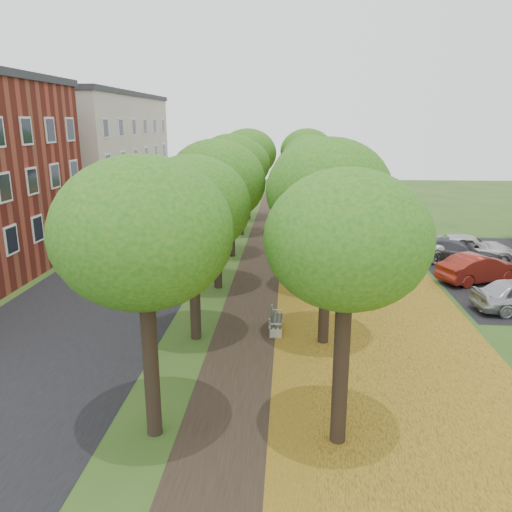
% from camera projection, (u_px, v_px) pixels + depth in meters
% --- Properties ---
extents(ground, '(120.00, 120.00, 0.00)m').
position_uv_depth(ground, '(238.00, 436.00, 13.08)').
color(ground, '#2D4C19').
rests_on(ground, ground).
extents(street_asphalt, '(8.00, 70.00, 0.01)m').
position_uv_depth(street_asphalt, '(132.00, 268.00, 28.01)').
color(street_asphalt, black).
rests_on(street_asphalt, ground).
extents(footpath, '(3.20, 70.00, 0.01)m').
position_uv_depth(footpath, '(265.00, 271.00, 27.52)').
color(footpath, black).
rests_on(footpath, ground).
extents(leaf_verge, '(7.50, 70.00, 0.01)m').
position_uv_depth(leaf_verge, '(357.00, 272.00, 27.20)').
color(leaf_verge, '#B59221').
rests_on(leaf_verge, ground).
extents(parking_lot, '(9.00, 16.00, 0.01)m').
position_uv_depth(parking_lot, '(509.00, 270.00, 27.61)').
color(parking_lot, black).
rests_on(parking_lot, ground).
extents(tree_row_west, '(4.28, 34.28, 7.10)m').
position_uv_depth(tree_row_west, '(224.00, 175.00, 26.29)').
color(tree_row_west, black).
rests_on(tree_row_west, ground).
extents(tree_row_east, '(4.28, 34.28, 7.10)m').
position_uv_depth(tree_row_east, '(316.00, 175.00, 25.98)').
color(tree_row_east, black).
rests_on(tree_row_east, ground).
extents(building_cream, '(10.30, 20.30, 10.40)m').
position_uv_depth(building_cream, '(86.00, 153.00, 44.59)').
color(building_cream, beige).
rests_on(building_cream, ground).
extents(bench, '(0.51, 1.63, 0.76)m').
position_uv_depth(bench, '(275.00, 321.00, 19.60)').
color(bench, '#2C372D').
rests_on(bench, ground).
extents(car_red, '(4.62, 3.18, 1.44)m').
position_uv_depth(car_red, '(479.00, 268.00, 25.46)').
color(car_red, maroon).
rests_on(car_red, ground).
extents(car_grey, '(5.24, 3.74, 1.41)m').
position_uv_depth(car_grey, '(458.00, 252.00, 28.65)').
color(car_grey, '#36373C').
rests_on(car_grey, ground).
extents(car_white, '(5.77, 3.16, 1.53)m').
position_uv_depth(car_white, '(470.00, 249.00, 29.13)').
color(car_white, silver).
rests_on(car_white, ground).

